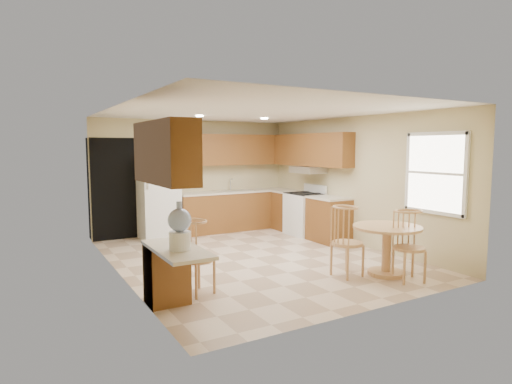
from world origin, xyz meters
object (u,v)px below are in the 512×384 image
stove (305,213)px  chair_table_b (415,240)px  chair_desk (200,251)px  water_crock (180,228)px  dining_table (387,243)px  chair_table_a (352,235)px  refrigerator (159,197)px

stove → chair_table_b: 3.54m
chair_desk → water_crock: 0.81m
dining_table → water_crock: 3.27m
chair_table_a → chair_desk: (-2.22, 0.38, -0.04)m
refrigerator → chair_table_a: 4.39m
refrigerator → dining_table: 4.77m
chair_table_a → dining_table: bearing=69.8°
refrigerator → chair_desk: bearing=-99.2°
stove → chair_table_b: bearing=-100.6°
stove → water_crock: (-3.92, -2.99, 0.55)m
stove → water_crock: size_ratio=2.01×
stove → chair_desk: bearing=-144.6°
stove → chair_table_b: size_ratio=1.09×
chair_table_a → chair_table_b: bearing=39.2°
refrigerator → chair_table_b: size_ratio=1.73×
chair_table_b → water_crock: bearing=10.6°
water_crock → stove: bearing=37.3°
refrigerator → chair_table_b: (2.22, -4.70, -0.26)m
refrigerator → chair_desk: 3.75m
chair_table_a → water_crock: (-2.67, -0.14, 0.38)m
dining_table → chair_table_b: 0.49m
refrigerator → dining_table: size_ratio=1.73×
stove → chair_desk: size_ratio=1.13×
water_crock → chair_table_a: bearing=3.0°
refrigerator → water_crock: 4.34m
chair_table_a → chair_desk: 2.26m
chair_desk → chair_table_a: bearing=62.1°
dining_table → chair_table_a: bearing=164.7°
refrigerator → chair_table_a: size_ratio=1.68×
refrigerator → chair_table_b: refrigerator is taller
dining_table → chair_table_b: size_ratio=1.00×
chair_desk → water_crock: (-0.45, -0.52, 0.42)m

